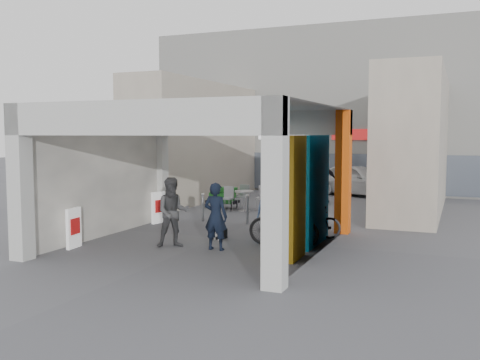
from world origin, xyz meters
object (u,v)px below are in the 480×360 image
at_px(white_van, 357,180).
at_px(border_collie, 219,229).
at_px(bicycle_rear, 283,225).
at_px(produce_stand, 222,200).
at_px(man_with_dog, 216,216).
at_px(cafe_set, 244,201).
at_px(man_crates, 324,180).
at_px(bicycle_front, 309,221).
at_px(man_back_turned, 173,212).
at_px(man_elderly, 272,208).

bearing_deg(white_van, border_collie, -167.90).
distance_m(bicycle_rear, white_van, 11.88).
relative_size(produce_stand, bicycle_rear, 0.65).
xyz_separation_m(produce_stand, man_with_dog, (2.91, -6.81, 0.52)).
relative_size(cafe_set, man_crates, 0.81).
xyz_separation_m(produce_stand, bicycle_front, (4.61, -4.48, 0.14)).
xyz_separation_m(man_back_turned, bicycle_rear, (2.53, 1.12, -0.33)).
bearing_deg(man_crates, white_van, -97.51).
xyz_separation_m(produce_stand, bicycle_rear, (4.31, -5.78, 0.24)).
relative_size(produce_stand, bicycle_front, 0.69).
bearing_deg(produce_stand, cafe_set, 2.59).
bearing_deg(produce_stand, bicycle_rear, -40.64).
xyz_separation_m(man_back_turned, man_crates, (1.45, 9.85, 0.05)).
relative_size(produce_stand, border_collie, 1.69).
bearing_deg(border_collie, bicycle_front, 33.66).
xyz_separation_m(border_collie, bicycle_rear, (1.88, -0.19, 0.27)).
height_order(cafe_set, produce_stand, cafe_set).
bearing_deg(white_van, cafe_set, 173.96).
bearing_deg(man_elderly, border_collie, -170.58).
bearing_deg(man_back_turned, border_collie, 29.59).
xyz_separation_m(cafe_set, bicycle_rear, (3.34, -5.61, 0.23)).
bearing_deg(man_back_turned, man_elderly, 10.77).
distance_m(bicycle_front, bicycle_rear, 1.34).
distance_m(border_collie, bicycle_rear, 1.91).
height_order(man_elderly, bicycle_rear, man_elderly).
bearing_deg(border_collie, man_elderly, 32.61).
bearing_deg(cafe_set, man_back_turned, -83.16).
relative_size(cafe_set, man_elderly, 0.88).
height_order(cafe_set, man_with_dog, man_with_dog).
xyz_separation_m(man_crates, bicycle_rear, (1.08, -8.73, -0.38)).
distance_m(cafe_set, border_collie, 5.61).
bearing_deg(man_elderly, bicycle_front, 12.00).
height_order(cafe_set, man_elderly, man_elderly).
height_order(border_collie, bicycle_front, bicycle_front).
bearing_deg(bicycle_front, man_elderly, 106.59).
bearing_deg(bicycle_rear, bicycle_front, -14.33).
distance_m(cafe_set, produce_stand, 0.98).
bearing_deg(white_van, man_crates, -174.20).
bearing_deg(man_back_turned, man_with_dog, -29.58).
bearing_deg(bicycle_front, white_van, -8.51).
bearing_deg(man_with_dog, produce_stand, -66.14).
bearing_deg(border_collie, man_with_dog, -61.56).
relative_size(bicycle_rear, white_van, 0.43).
xyz_separation_m(man_with_dog, man_elderly, (0.82, 1.85, 0.02)).
xyz_separation_m(man_back_turned, bicycle_front, (2.83, 2.42, -0.42)).
bearing_deg(man_elderly, man_back_turned, -151.53).
relative_size(man_back_turned, man_elderly, 1.03).
height_order(border_collie, man_back_turned, man_back_turned).
bearing_deg(bicycle_front, bicycle_rear, 154.99).
distance_m(border_collie, man_back_turned, 1.58).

